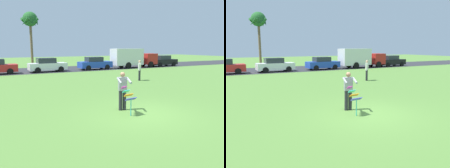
% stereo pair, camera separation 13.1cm
% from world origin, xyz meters
% --- Properties ---
extents(ground_plane, '(120.00, 120.00, 0.00)m').
position_xyz_m(ground_plane, '(0.00, 0.00, 0.00)').
color(ground_plane, '#568438').
extents(road_strip, '(120.00, 8.00, 0.01)m').
position_xyz_m(road_strip, '(0.00, 21.27, 0.01)').
color(road_strip, '#2D2D33').
rests_on(road_strip, ground).
extents(person_kite_flyer, '(0.65, 0.74, 1.73)m').
position_xyz_m(person_kite_flyer, '(-0.44, 0.89, 0.95)').
color(person_kite_flyer, '#26262B').
rests_on(person_kite_flyer, ground).
extents(kite_held, '(0.52, 0.66, 1.18)m').
position_xyz_m(kite_held, '(-0.60, 0.15, 0.80)').
color(kite_held, '#D83399').
rests_on(kite_held, ground).
extents(parked_car_white, '(4.26, 1.96, 1.60)m').
position_xyz_m(parked_car_white, '(0.18, 18.87, 0.77)').
color(parked_car_white, white).
rests_on(parked_car_white, ground).
extents(parked_car_blue, '(4.26, 1.96, 1.60)m').
position_xyz_m(parked_car_blue, '(6.13, 18.87, 0.77)').
color(parked_car_blue, '#2347B7').
rests_on(parked_car_blue, ground).
extents(parked_truck_red_cab, '(6.72, 2.16, 2.62)m').
position_xyz_m(parked_truck_red_cab, '(11.70, 18.87, 1.41)').
color(parked_truck_red_cab, '#B2231E').
rests_on(parked_truck_red_cab, ground).
extents(parked_car_black, '(4.24, 1.90, 1.60)m').
position_xyz_m(parked_car_black, '(17.28, 18.87, 0.77)').
color(parked_car_black, black).
rests_on(parked_car_black, ground).
extents(palm_tree_right_near, '(2.58, 2.71, 7.90)m').
position_xyz_m(palm_tree_right_near, '(0.01, 28.13, 6.53)').
color(palm_tree_right_near, brown).
rests_on(palm_tree_right_near, ground).
extents(person_walker_near, '(0.40, 0.45, 1.73)m').
position_xyz_m(person_walker_near, '(5.56, 8.21, 0.93)').
color(person_walker_near, '#26262B').
rests_on(person_walker_near, ground).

